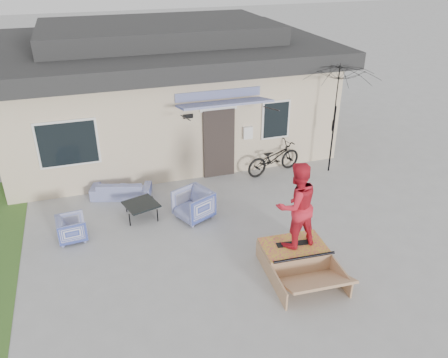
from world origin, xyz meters
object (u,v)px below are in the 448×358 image
object	(u,v)px
loveseat	(121,186)
bicycle	(274,155)
coffee_table	(142,210)
patio_umbrella	(335,118)
skater	(296,204)
skate_ramp	(293,254)
armchair_left	(72,227)
armchair_right	(193,203)
skateboard	(293,243)

from	to	relation	value
loveseat	bicycle	world-z (taller)	bicycle
loveseat	coffee_table	xyz separation A→B (m)	(0.38, -1.23, -0.13)
patio_umbrella	loveseat	bearing A→B (deg)	177.03
bicycle	skater	distance (m)	4.51
skate_ramp	armchair_left	bearing A→B (deg)	155.42
armchair_right	loveseat	bearing A→B (deg)	-160.05
armchair_right	bicycle	distance (m)	3.49
loveseat	patio_umbrella	xyz separation A→B (m)	(6.35, -0.33, 1.43)
loveseat	bicycle	xyz separation A→B (m)	(4.64, 0.09, 0.28)
armchair_right	skateboard	world-z (taller)	armchair_right
bicycle	armchair_left	bearing A→B (deg)	94.20
armchair_right	bicycle	bearing A→B (deg)	96.36
coffee_table	skate_ramp	distance (m)	4.13
patio_umbrella	skater	distance (m)	4.90
loveseat	armchair_right	bearing A→B (deg)	150.79
skateboard	armchair_right	bearing A→B (deg)	130.96
armchair_left	armchair_right	xyz separation A→B (m)	(3.00, 0.05, 0.09)
coffee_table	armchair_right	bearing A→B (deg)	-19.88
armchair_right	skater	size ratio (longest dim) A/B	0.44
armchair_right	skate_ramp	world-z (taller)	armchair_right
skater	bicycle	bearing A→B (deg)	-114.92
skate_ramp	skater	xyz separation A→B (m)	(0.00, 0.05, 1.25)
skateboard	armchair_left	bearing A→B (deg)	159.91
armchair_right	skateboard	bearing A→B (deg)	9.44
loveseat	coffee_table	world-z (taller)	loveseat
coffee_table	skateboard	xyz separation A→B (m)	(2.90, -2.89, 0.29)
coffee_table	skate_ramp	world-z (taller)	skate_ramp
loveseat	skateboard	xyz separation A→B (m)	(3.27, -4.13, 0.16)
armchair_right	patio_umbrella	bearing A→B (deg)	81.84
coffee_table	patio_umbrella	bearing A→B (deg)	8.58
skateboard	patio_umbrella	bearing A→B (deg)	58.17
coffee_table	skateboard	distance (m)	4.11
coffee_table	skater	xyz separation A→B (m)	(2.90, -2.89, 1.28)
armchair_right	skateboard	distance (m)	2.93
armchair_right	skate_ramp	bearing A→B (deg)	8.91
patio_umbrella	skater	size ratio (longest dim) A/B	1.37
loveseat	patio_umbrella	bearing A→B (deg)	-166.42
loveseat	armchair_left	world-z (taller)	armchair_left
coffee_table	patio_umbrella	world-z (taller)	patio_umbrella
skate_ramp	coffee_table	bearing A→B (deg)	137.76
coffee_table	skate_ramp	xyz separation A→B (m)	(2.89, -2.94, 0.04)
loveseat	bicycle	size ratio (longest dim) A/B	0.87
skateboard	loveseat	bearing A→B (deg)	135.65
skate_ramp	skateboard	world-z (taller)	skateboard
patio_umbrella	skate_ramp	bearing A→B (deg)	-128.74
skateboard	skate_ramp	bearing A→B (deg)	-85.98
armchair_left	bicycle	bearing A→B (deg)	-77.89
armchair_right	patio_umbrella	world-z (taller)	patio_umbrella
loveseat	skate_ramp	distance (m)	5.30
skate_ramp	skater	distance (m)	1.25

